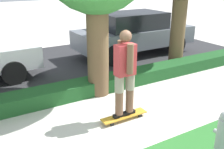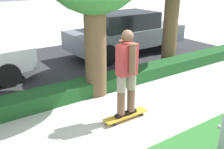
# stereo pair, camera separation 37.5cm
# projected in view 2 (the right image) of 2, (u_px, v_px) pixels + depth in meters

# --- Properties ---
(ground_plane) EXTENTS (60.00, 60.00, 0.00)m
(ground_plane) POSITION_uv_depth(u_px,v_px,m) (129.00, 118.00, 5.55)
(ground_plane) COLOR beige
(street_asphalt) EXTENTS (13.92, 5.00, 0.01)m
(street_asphalt) POSITION_uv_depth(u_px,v_px,m) (52.00, 66.00, 8.80)
(street_asphalt) COLOR #2D2D30
(street_asphalt) RESTS_ON ground_plane
(hedge_row) EXTENTS (13.92, 0.60, 0.35)m
(hedge_row) POSITION_uv_depth(u_px,v_px,m) (91.00, 86.00, 6.73)
(hedge_row) COLOR #1E5123
(hedge_row) RESTS_ON ground_plane
(skateboard) EXTENTS (1.02, 0.24, 0.10)m
(skateboard) POSITION_uv_depth(u_px,v_px,m) (126.00, 116.00, 5.51)
(skateboard) COLOR gold
(skateboard) RESTS_ON ground_plane
(skater_person) EXTENTS (0.51, 0.46, 1.80)m
(skater_person) POSITION_uv_depth(u_px,v_px,m) (127.00, 72.00, 5.16)
(skater_person) COLOR black
(skater_person) RESTS_ON skateboard
(parked_car_middle) EXTENTS (4.59, 1.82, 1.59)m
(parked_car_middle) POSITION_uv_depth(u_px,v_px,m) (126.00, 32.00, 9.90)
(parked_car_middle) COLOR slate
(parked_car_middle) RESTS_ON ground_plane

